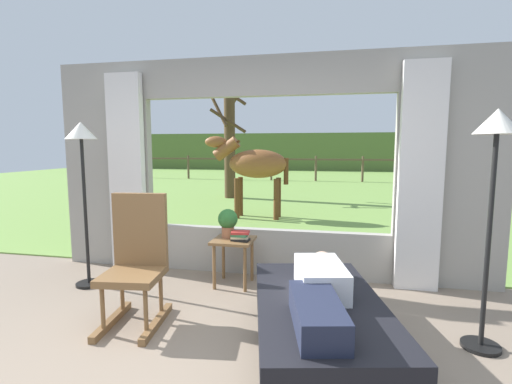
{
  "coord_description": "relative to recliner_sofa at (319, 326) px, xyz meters",
  "views": [
    {
      "loc": [
        0.81,
        -2.04,
        1.53
      ],
      "look_at": [
        0.0,
        1.8,
        1.05
      ],
      "focal_mm": 26.23,
      "sensor_mm": 36.0,
      "label": 1
    }
  ],
  "objects": [
    {
      "name": "floor_lamp_right",
      "position": [
        1.21,
        0.33,
        1.23
      ],
      "size": [
        0.32,
        0.32,
        1.8
      ],
      "color": "black",
      "rests_on": "ground_plane"
    },
    {
      "name": "potted_plant",
      "position": [
        -1.06,
        1.28,
        0.48
      ],
      "size": [
        0.22,
        0.22,
        0.32
      ],
      "color": "#9E6042",
      "rests_on": "side_table"
    },
    {
      "name": "outdoor_pasture_lawn",
      "position": [
        -0.72,
        12.55,
        -0.21
      ],
      "size": [
        36.0,
        21.68,
        0.02
      ],
      "primitive_type": "cube",
      "color": "#759E47",
      "rests_on": "ground_plane"
    },
    {
      "name": "rocking_chair",
      "position": [
        -1.58,
        0.23,
        0.33
      ],
      "size": [
        0.54,
        0.73,
        1.12
      ],
      "rotation": [
        0.0,
        0.0,
        0.12
      ],
      "color": "brown",
      "rests_on": "ground_plane"
    },
    {
      "name": "floor_lamp_left",
      "position": [
        -2.55,
        0.88,
        1.22
      ],
      "size": [
        0.32,
        0.32,
        1.79
      ],
      "color": "black",
      "rests_on": "ground_plane"
    },
    {
      "name": "horse",
      "position": [
        -1.58,
        5.07,
        0.94
      ],
      "size": [
        1.81,
        0.57,
        1.73
      ],
      "rotation": [
        0.0,
        0.0,
        1.58
      ],
      "color": "brown",
      "rests_on": "outdoor_pasture_lawn"
    },
    {
      "name": "curtain_panel_right",
      "position": [
        0.97,
        1.51,
        0.98
      ],
      "size": [
        0.44,
        0.1,
        2.4
      ],
      "primitive_type": "cube",
      "color": "silver",
      "rests_on": "ground_plane"
    },
    {
      "name": "back_wall_with_window",
      "position": [
        -0.72,
        1.65,
        1.03
      ],
      "size": [
        5.2,
        0.12,
        2.55
      ],
      "color": "#9E998E",
      "rests_on": "ground_plane"
    },
    {
      "name": "curtain_panel_left",
      "position": [
        -2.41,
        1.51,
        0.98
      ],
      "size": [
        0.44,
        0.1,
        2.4
      ],
      "primitive_type": "cube",
      "color": "silver",
      "rests_on": "ground_plane"
    },
    {
      "name": "book_stack",
      "position": [
        -0.89,
        1.17,
        0.35
      ],
      "size": [
        0.21,
        0.16,
        0.1
      ],
      "color": "black",
      "rests_on": "side_table"
    },
    {
      "name": "recliner_sofa",
      "position": [
        0.0,
        0.0,
        0.0
      ],
      "size": [
        1.24,
        1.85,
        0.42
      ],
      "rotation": [
        0.0,
        0.0,
        0.22
      ],
      "color": "black",
      "rests_on": "ground_plane"
    },
    {
      "name": "side_table",
      "position": [
        -0.98,
        1.22,
        0.21
      ],
      "size": [
        0.44,
        0.44,
        0.52
      ],
      "color": "brown",
      "rests_on": "ground_plane"
    },
    {
      "name": "pasture_tree",
      "position": [
        -2.95,
        7.97,
        1.42
      ],
      "size": [
        1.28,
        1.3,
        3.56
      ],
      "color": "#4C3823",
      "rests_on": "outdoor_pasture_lawn"
    },
    {
      "name": "reclining_person",
      "position": [
        -0.0,
        -0.05,
        0.3
      ],
      "size": [
        0.46,
        1.43,
        0.22
      ],
      "rotation": [
        0.0,
        0.0,
        0.22
      ],
      "color": "silver",
      "rests_on": "recliner_sofa"
    },
    {
      "name": "distant_hill_ridge",
      "position": [
        -0.72,
        22.39,
        0.98
      ],
      "size": [
        36.0,
        2.0,
        2.4
      ],
      "primitive_type": "cube",
      "color": "#546B35",
      "rests_on": "ground_plane"
    },
    {
      "name": "pasture_fence_line",
      "position": [
        -0.72,
        14.08,
        0.53
      ],
      "size": [
        16.1,
        0.1,
        1.1
      ],
      "color": "brown",
      "rests_on": "outdoor_pasture_lawn"
    }
  ]
}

